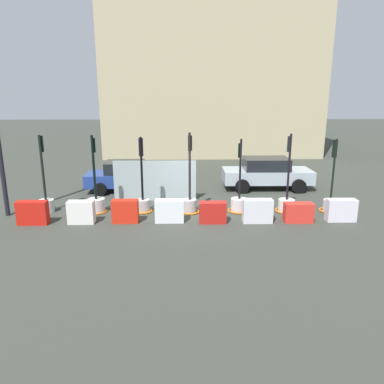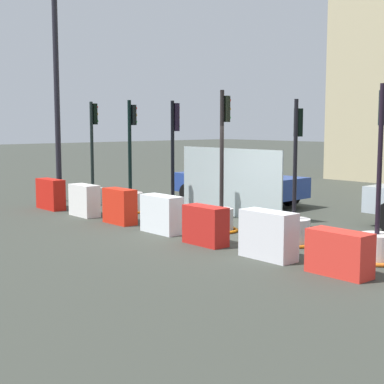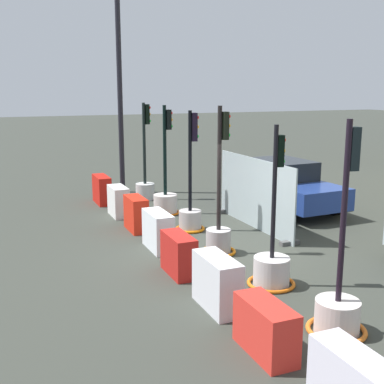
{
  "view_description": "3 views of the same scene",
  "coord_description": "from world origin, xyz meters",
  "px_view_note": "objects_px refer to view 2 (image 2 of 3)",
  "views": [
    {
      "loc": [
        -0.31,
        -14.57,
        4.78
      ],
      "look_at": [
        0.1,
        -0.02,
        0.92
      ],
      "focal_mm": 34.39,
      "sensor_mm": 36.0,
      "label": 1
    },
    {
      "loc": [
        9.62,
        -9.38,
        2.54
      ],
      "look_at": [
        -1.13,
        0.2,
        0.84
      ],
      "focal_mm": 53.86,
      "sensor_mm": 36.0,
      "label": 2
    },
    {
      "loc": [
        9.62,
        -4.68,
        3.69
      ],
      "look_at": [
        -0.74,
        -0.21,
        1.31
      ],
      "focal_mm": 46.0,
      "sensor_mm": 36.0,
      "label": 3
    }
  ],
  "objects_px": {
    "construction_barrier_1": "(84,200)",
    "construction_barrier_6": "(339,253)",
    "construction_barrier_2": "(120,206)",
    "traffic_light_2": "(173,201)",
    "traffic_light_0": "(93,186)",
    "construction_barrier_3": "(162,214)",
    "construction_barrier_4": "(205,225)",
    "construction_barrier_5": "(268,235)",
    "traffic_light_3": "(222,209)",
    "street_lamp_post": "(56,79)",
    "car_blue_estate": "(238,180)",
    "traffic_light_1": "(131,196)",
    "traffic_light_4": "(294,226)",
    "construction_barrier_0": "(51,194)",
    "traffic_light_5": "(377,239)"
  },
  "relations": [
    {
      "from": "traffic_light_0",
      "to": "car_blue_estate",
      "type": "bearing_deg",
      "value": 50.36
    },
    {
      "from": "traffic_light_0",
      "to": "construction_barrier_0",
      "type": "height_order",
      "value": "traffic_light_0"
    },
    {
      "from": "traffic_light_5",
      "to": "construction_barrier_1",
      "type": "height_order",
      "value": "traffic_light_5"
    },
    {
      "from": "traffic_light_3",
      "to": "street_lamp_post",
      "type": "relative_size",
      "value": 0.47
    },
    {
      "from": "traffic_light_2",
      "to": "construction_barrier_5",
      "type": "xyz_separation_m",
      "value": [
        4.55,
        -1.45,
        -0.07
      ]
    },
    {
      "from": "construction_barrier_2",
      "to": "construction_barrier_3",
      "type": "height_order",
      "value": "construction_barrier_2"
    },
    {
      "from": "traffic_light_0",
      "to": "traffic_light_1",
      "type": "relative_size",
      "value": 1.01
    },
    {
      "from": "traffic_light_1",
      "to": "car_blue_estate",
      "type": "height_order",
      "value": "traffic_light_1"
    },
    {
      "from": "construction_barrier_2",
      "to": "construction_barrier_3",
      "type": "xyz_separation_m",
      "value": [
        1.7,
        0.01,
        -0.01
      ]
    },
    {
      "from": "construction_barrier_3",
      "to": "street_lamp_post",
      "type": "relative_size",
      "value": 0.16
    },
    {
      "from": "construction_barrier_3",
      "to": "construction_barrier_4",
      "type": "relative_size",
      "value": 1.08
    },
    {
      "from": "construction_barrier_6",
      "to": "street_lamp_post",
      "type": "relative_size",
      "value": 0.16
    },
    {
      "from": "traffic_light_5",
      "to": "construction_barrier_0",
      "type": "relative_size",
      "value": 2.87
    },
    {
      "from": "traffic_light_2",
      "to": "construction_barrier_2",
      "type": "xyz_separation_m",
      "value": [
        -0.54,
        -1.33,
        -0.08
      ]
    },
    {
      "from": "traffic_light_5",
      "to": "construction_barrier_6",
      "type": "bearing_deg",
      "value": -86.05
    },
    {
      "from": "traffic_light_0",
      "to": "construction_barrier_4",
      "type": "height_order",
      "value": "traffic_light_0"
    },
    {
      "from": "construction_barrier_3",
      "to": "traffic_light_0",
      "type": "bearing_deg",
      "value": 165.16
    },
    {
      "from": "construction_barrier_5",
      "to": "construction_barrier_0",
      "type": "bearing_deg",
      "value": 179.86
    },
    {
      "from": "traffic_light_0",
      "to": "construction_barrier_6",
      "type": "relative_size",
      "value": 2.92
    },
    {
      "from": "traffic_light_5",
      "to": "construction_barrier_3",
      "type": "distance_m",
      "value": 5.03
    },
    {
      "from": "construction_barrier_1",
      "to": "construction_barrier_6",
      "type": "bearing_deg",
      "value": -0.76
    },
    {
      "from": "traffic_light_1",
      "to": "construction_barrier_1",
      "type": "bearing_deg",
      "value": -100.94
    },
    {
      "from": "construction_barrier_0",
      "to": "construction_barrier_3",
      "type": "bearing_deg",
      "value": 1.27
    },
    {
      "from": "construction_barrier_0",
      "to": "construction_barrier_5",
      "type": "relative_size",
      "value": 1.0
    },
    {
      "from": "street_lamp_post",
      "to": "traffic_light_1",
      "type": "bearing_deg",
      "value": 5.67
    },
    {
      "from": "traffic_light_0",
      "to": "construction_barrier_3",
      "type": "relative_size",
      "value": 2.9
    },
    {
      "from": "traffic_light_1",
      "to": "construction_barrier_0",
      "type": "height_order",
      "value": "traffic_light_1"
    },
    {
      "from": "traffic_light_4",
      "to": "car_blue_estate",
      "type": "height_order",
      "value": "traffic_light_4"
    },
    {
      "from": "traffic_light_3",
      "to": "construction_barrier_3",
      "type": "bearing_deg",
      "value": -124.55
    },
    {
      "from": "traffic_light_1",
      "to": "construction_barrier_0",
      "type": "xyz_separation_m",
      "value": [
        -2.07,
        -1.45,
        -0.01
      ]
    },
    {
      "from": "traffic_light_4",
      "to": "construction_barrier_6",
      "type": "xyz_separation_m",
      "value": [
        2.09,
        -1.42,
        -0.02
      ]
    },
    {
      "from": "traffic_light_3",
      "to": "street_lamp_post",
      "type": "height_order",
      "value": "street_lamp_post"
    },
    {
      "from": "construction_barrier_0",
      "to": "construction_barrier_6",
      "type": "distance_m",
      "value": 10.15
    },
    {
      "from": "traffic_light_1",
      "to": "construction_barrier_1",
      "type": "height_order",
      "value": "traffic_light_1"
    },
    {
      "from": "traffic_light_5",
      "to": "construction_barrier_5",
      "type": "relative_size",
      "value": 2.88
    },
    {
      "from": "traffic_light_3",
      "to": "construction_barrier_4",
      "type": "bearing_deg",
      "value": -57.24
    },
    {
      "from": "construction_barrier_2",
      "to": "construction_barrier_6",
      "type": "bearing_deg",
      "value": -1.21
    },
    {
      "from": "construction_barrier_1",
      "to": "construction_barrier_3",
      "type": "relative_size",
      "value": 0.89
    },
    {
      "from": "traffic_light_2",
      "to": "traffic_light_5",
      "type": "height_order",
      "value": "traffic_light_5"
    },
    {
      "from": "construction_barrier_4",
      "to": "construction_barrier_5",
      "type": "bearing_deg",
      "value": 0.36
    },
    {
      "from": "street_lamp_post",
      "to": "construction_barrier_2",
      "type": "bearing_deg",
      "value": -11.39
    },
    {
      "from": "car_blue_estate",
      "to": "street_lamp_post",
      "type": "height_order",
      "value": "street_lamp_post"
    },
    {
      "from": "construction_barrier_4",
      "to": "car_blue_estate",
      "type": "xyz_separation_m",
      "value": [
        -3.92,
        5.07,
        0.34
      ]
    },
    {
      "from": "traffic_light_1",
      "to": "traffic_light_2",
      "type": "distance_m",
      "value": 1.94
    },
    {
      "from": "traffic_light_0",
      "to": "traffic_light_3",
      "type": "distance_m",
      "value": 6.01
    },
    {
      "from": "street_lamp_post",
      "to": "car_blue_estate",
      "type": "bearing_deg",
      "value": 41.99
    },
    {
      "from": "construction_barrier_5",
      "to": "traffic_light_5",
      "type": "bearing_deg",
      "value": 41.54
    },
    {
      "from": "construction_barrier_2",
      "to": "car_blue_estate",
      "type": "xyz_separation_m",
      "value": [
        -0.56,
        4.94,
        0.3
      ]
    },
    {
      "from": "construction_barrier_3",
      "to": "traffic_light_5",
      "type": "bearing_deg",
      "value": 13.67
    },
    {
      "from": "traffic_light_0",
      "to": "construction_barrier_2",
      "type": "xyz_separation_m",
      "value": [
        3.5,
        -1.39,
        -0.15
      ]
    }
  ]
}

